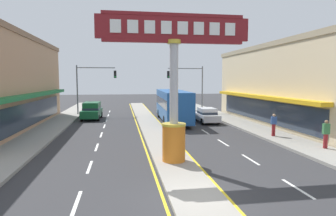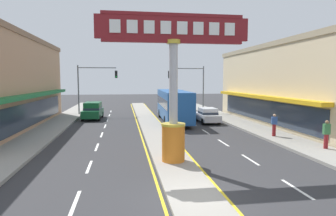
{
  "view_description": "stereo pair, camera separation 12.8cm",
  "coord_description": "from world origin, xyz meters",
  "px_view_note": "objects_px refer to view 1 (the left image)",
  "views": [
    {
      "loc": [
        -2.68,
        -10.11,
        4.4
      ],
      "look_at": [
        0.26,
        8.3,
        2.6
      ],
      "focal_mm": 31.25,
      "sensor_mm": 36.0,
      "label": 1
    },
    {
      "loc": [
        -2.56,
        -10.13,
        4.4
      ],
      "look_at": [
        0.26,
        8.3,
        2.6
      ],
      "focal_mm": 31.25,
      "sensor_mm": 36.0,
      "label": 2
    }
  ],
  "objects_px": {
    "storefront_right": "(305,85)",
    "bus_far_right_lane": "(173,104)",
    "traffic_light_left_side": "(92,81)",
    "sedan_near_left_lane": "(207,115)",
    "traffic_light_right_side": "(190,81)",
    "pedestrian_far_side": "(274,123)",
    "pedestrian_near_kerb": "(326,132)",
    "district_sign": "(174,84)",
    "suv_near_right_lane": "(92,110)"
  },
  "relations": [
    {
      "from": "traffic_light_right_side",
      "to": "bus_far_right_lane",
      "type": "relative_size",
      "value": 0.55
    },
    {
      "from": "storefront_right",
      "to": "traffic_light_right_side",
      "type": "distance_m",
      "value": 14.76
    },
    {
      "from": "storefront_right",
      "to": "suv_near_right_lane",
      "type": "distance_m",
      "value": 22.5
    },
    {
      "from": "traffic_light_right_side",
      "to": "pedestrian_far_side",
      "type": "xyz_separation_m",
      "value": [
        2.35,
        -17.66,
        -3.11
      ]
    },
    {
      "from": "storefront_right",
      "to": "traffic_light_right_side",
      "type": "relative_size",
      "value": 3.7
    },
    {
      "from": "district_sign",
      "to": "suv_near_right_lane",
      "type": "height_order",
      "value": "district_sign"
    },
    {
      "from": "sedan_near_left_lane",
      "to": "district_sign",
      "type": "bearing_deg",
      "value": -113.06
    },
    {
      "from": "district_sign",
      "to": "suv_near_right_lane",
      "type": "bearing_deg",
      "value": 107.76
    },
    {
      "from": "storefront_right",
      "to": "traffic_light_left_side",
      "type": "relative_size",
      "value": 3.7
    },
    {
      "from": "district_sign",
      "to": "traffic_light_left_side",
      "type": "relative_size",
      "value": 1.26
    },
    {
      "from": "bus_far_right_lane",
      "to": "district_sign",
      "type": "bearing_deg",
      "value": -99.78
    },
    {
      "from": "storefront_right",
      "to": "suv_near_right_lane",
      "type": "bearing_deg",
      "value": 160.41
    },
    {
      "from": "traffic_light_left_side",
      "to": "suv_near_right_lane",
      "type": "bearing_deg",
      "value": -85.57
    },
    {
      "from": "sedan_near_left_lane",
      "to": "pedestrian_near_kerb",
      "type": "relative_size",
      "value": 2.45
    },
    {
      "from": "traffic_light_left_side",
      "to": "traffic_light_right_side",
      "type": "distance_m",
      "value": 12.54
    },
    {
      "from": "suv_near_right_lane",
      "to": "sedan_near_left_lane",
      "type": "bearing_deg",
      "value": -21.11
    },
    {
      "from": "storefront_right",
      "to": "traffic_light_left_side",
      "type": "xyz_separation_m",
      "value": [
        -21.31,
        11.2,
        0.35
      ]
    },
    {
      "from": "pedestrian_far_side",
      "to": "traffic_light_right_side",
      "type": "bearing_deg",
      "value": 97.56
    },
    {
      "from": "traffic_light_right_side",
      "to": "storefront_right",
      "type": "bearing_deg",
      "value": -53.48
    },
    {
      "from": "traffic_light_left_side",
      "to": "sedan_near_left_lane",
      "type": "distance_m",
      "value": 15.21
    },
    {
      "from": "district_sign",
      "to": "traffic_light_right_side",
      "type": "relative_size",
      "value": 1.26
    },
    {
      "from": "district_sign",
      "to": "bus_far_right_lane",
      "type": "bearing_deg",
      "value": 80.22
    },
    {
      "from": "storefront_right",
      "to": "sedan_near_left_lane",
      "type": "distance_m",
      "value": 10.0
    },
    {
      "from": "traffic_light_left_side",
      "to": "bus_far_right_lane",
      "type": "relative_size",
      "value": 0.55
    },
    {
      "from": "district_sign",
      "to": "traffic_light_left_side",
      "type": "xyz_separation_m",
      "value": [
        -6.26,
        22.38,
        0.08
      ]
    },
    {
      "from": "district_sign",
      "to": "storefront_right",
      "type": "bearing_deg",
      "value": 36.61
    },
    {
      "from": "traffic_light_right_side",
      "to": "sedan_near_left_lane",
      "type": "bearing_deg",
      "value": -91.82
    },
    {
      "from": "suv_near_right_lane",
      "to": "pedestrian_near_kerb",
      "type": "xyz_separation_m",
      "value": [
        15.7,
        -17.51,
        0.19
      ]
    },
    {
      "from": "suv_near_right_lane",
      "to": "sedan_near_left_lane",
      "type": "relative_size",
      "value": 1.08
    },
    {
      "from": "storefront_right",
      "to": "bus_far_right_lane",
      "type": "xyz_separation_m",
      "value": [
        -12.36,
        4.36,
        -2.03
      ]
    },
    {
      "from": "storefront_right",
      "to": "sedan_near_left_lane",
      "type": "height_order",
      "value": "storefront_right"
    },
    {
      "from": "suv_near_right_lane",
      "to": "pedestrian_far_side",
      "type": "xyz_separation_m",
      "value": [
        14.58,
        -13.29,
        0.15
      ]
    },
    {
      "from": "traffic_light_right_side",
      "to": "suv_near_right_lane",
      "type": "relative_size",
      "value": 1.33
    },
    {
      "from": "traffic_light_left_side",
      "to": "sedan_near_left_lane",
      "type": "height_order",
      "value": "traffic_light_left_side"
    },
    {
      "from": "bus_far_right_lane",
      "to": "sedan_near_left_lane",
      "type": "xyz_separation_m",
      "value": [
        3.3,
        -1.49,
        -1.08
      ]
    },
    {
      "from": "traffic_light_right_side",
      "to": "sedan_near_left_lane",
      "type": "height_order",
      "value": "traffic_light_right_side"
    },
    {
      "from": "sedan_near_left_lane",
      "to": "pedestrian_far_side",
      "type": "relative_size",
      "value": 2.56
    },
    {
      "from": "traffic_light_right_side",
      "to": "pedestrian_far_side",
      "type": "height_order",
      "value": "traffic_light_right_side"
    },
    {
      "from": "traffic_light_right_side",
      "to": "pedestrian_near_kerb",
      "type": "bearing_deg",
      "value": -81.0
    },
    {
      "from": "sedan_near_left_lane",
      "to": "storefront_right",
      "type": "bearing_deg",
      "value": -17.54
    },
    {
      "from": "storefront_right",
      "to": "suv_near_right_lane",
      "type": "height_order",
      "value": "storefront_right"
    },
    {
      "from": "traffic_light_right_side",
      "to": "pedestrian_far_side",
      "type": "distance_m",
      "value": 18.09
    },
    {
      "from": "traffic_light_right_side",
      "to": "pedestrian_near_kerb",
      "type": "distance_m",
      "value": 22.37
    },
    {
      "from": "district_sign",
      "to": "traffic_light_right_side",
      "type": "bearing_deg",
      "value": 74.79
    },
    {
      "from": "district_sign",
      "to": "sedan_near_left_lane",
      "type": "bearing_deg",
      "value": 66.94
    },
    {
      "from": "storefront_right",
      "to": "traffic_light_left_side",
      "type": "distance_m",
      "value": 24.07
    },
    {
      "from": "district_sign",
      "to": "suv_near_right_lane",
      "type": "relative_size",
      "value": 1.68
    },
    {
      "from": "pedestrian_far_side",
      "to": "sedan_near_left_lane",
      "type": "bearing_deg",
      "value": 106.87
    },
    {
      "from": "traffic_light_left_side",
      "to": "sedan_near_left_lane",
      "type": "xyz_separation_m",
      "value": [
        12.24,
        -8.33,
        -3.46
      ]
    },
    {
      "from": "district_sign",
      "to": "pedestrian_near_kerb",
      "type": "distance_m",
      "value": 10.24
    }
  ]
}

